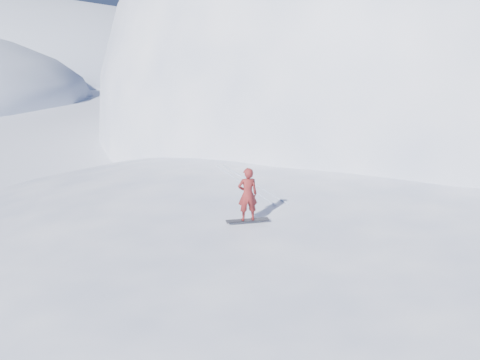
# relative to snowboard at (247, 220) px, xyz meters

# --- Properties ---
(ground) EXTENTS (400.00, 400.00, 0.00)m
(ground) POSITION_rel_snowboard_xyz_m (2.23, 0.08, -2.41)
(ground) COLOR white
(ground) RESTS_ON ground
(near_ridge) EXTENTS (36.00, 28.00, 4.80)m
(near_ridge) POSITION_rel_snowboard_xyz_m (3.23, 3.08, -2.41)
(near_ridge) COLOR white
(near_ridge) RESTS_ON ground
(summit_peak) EXTENTS (60.00, 56.00, 56.00)m
(summit_peak) POSITION_rel_snowboard_xyz_m (24.23, 26.08, -2.41)
(summit_peak) COLOR white
(summit_peak) RESTS_ON ground
(peak_shoulder) EXTENTS (28.00, 24.00, 18.00)m
(peak_shoulder) POSITION_rel_snowboard_xyz_m (12.23, 20.08, -2.41)
(peak_shoulder) COLOR white
(peak_shoulder) RESTS_ON ground
(wind_bumps) EXTENTS (16.00, 14.40, 1.00)m
(wind_bumps) POSITION_rel_snowboard_xyz_m (1.67, 2.20, -2.41)
(wind_bumps) COLOR white
(wind_bumps) RESTS_ON ground
(snowboard) EXTENTS (1.44, 0.35, 0.02)m
(snowboard) POSITION_rel_snowboard_xyz_m (0.00, 0.00, 0.00)
(snowboard) COLOR black
(snowboard) RESTS_ON near_ridge
(snowboarder) EXTENTS (0.67, 0.46, 1.77)m
(snowboarder) POSITION_rel_snowboard_xyz_m (0.00, 0.00, 0.90)
(snowboarder) COLOR maroon
(snowboarder) RESTS_ON snowboard
(board_tracks) EXTENTS (1.49, 5.94, 0.04)m
(board_tracks) POSITION_rel_snowboard_xyz_m (1.09, 4.13, 0.01)
(board_tracks) COLOR silver
(board_tracks) RESTS_ON ground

